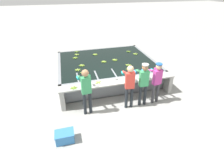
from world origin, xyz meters
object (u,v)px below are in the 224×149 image
Objects in this scene: worker_0 at (86,88)px; banana_bunch_floating_12 at (75,58)px; worker_1 at (130,83)px; banana_bunch_floating_9 at (104,62)px; banana_bunch_floating_0 at (129,51)px; banana_bunch_floating_8 at (128,65)px; worker_3 at (157,79)px; banana_bunch_ledge_0 at (98,82)px; banana_bunch_floating_2 at (87,79)px; banana_bunch_floating_6 at (95,54)px; banana_bunch_floating_1 at (115,60)px; banana_bunch_floating_4 at (83,73)px; banana_bunch_floating_7 at (135,54)px; banana_bunch_floating_3 at (77,55)px; banana_bunch_floating_11 at (78,70)px; banana_bunch_ledge_1 at (74,88)px; crate at (65,137)px; banana_bunch_floating_13 at (77,52)px; knife_0 at (118,80)px; knife_1 at (155,76)px; worker_2 at (144,81)px; banana_bunch_floating_5 at (82,65)px; banana_bunch_floating_10 at (129,69)px.

banana_bunch_floating_12 is at bearing 91.54° from worker_0.
worker_1 reaches higher than banana_bunch_floating_9.
worker_0 is 6.17× the size of banana_bunch_floating_12.
banana_bunch_floating_8 is at bearing -110.59° from banana_bunch_floating_0.
worker_3 is 6.26× the size of banana_bunch_ledge_0.
banana_bunch_floating_2 is 2.68m from banana_bunch_floating_6.
banana_bunch_floating_1 is 2.22m from banana_bunch_floating_2.
banana_bunch_floating_4 and banana_bunch_floating_7 have the same top height.
banana_bunch_floating_1 is 2.12m from banana_bunch_floating_3.
banana_bunch_floating_1 is 2.01m from banana_bunch_floating_12.
banana_bunch_floating_6 is at bearing 57.28° from banana_bunch_floating_11.
worker_1 reaches higher than banana_bunch_floating_7.
worker_0 reaches higher than banana_bunch_floating_2.
banana_bunch_floating_11 is 1.01× the size of banana_bunch_ledge_1.
banana_bunch_floating_1 reaches higher than crate.
worker_0 reaches higher than banana_bunch_floating_6.
banana_bunch_floating_6 is 0.51× the size of crate.
banana_bunch_floating_13 reaches higher than knife_0.
knife_1 is at bearing -94.30° from banana_bunch_floating_7.
banana_bunch_floating_9 is (1.02, 1.48, -0.00)m from banana_bunch_floating_2.
worker_2 is 5.80× the size of knife_1.
worker_0 is at bearing -134.90° from banana_bunch_floating_7.
banana_bunch_floating_3 is 3.37m from banana_bunch_ledge_1.
banana_bunch_floating_1 reaches higher than knife_1.
banana_bunch_floating_0 is 0.98× the size of banana_bunch_floating_6.
worker_3 is 2.99m from banana_bunch_floating_4.
banana_bunch_floating_3 is at bearing 80.04° from crate.
banana_bunch_floating_1 and banana_bunch_floating_12 have the same top height.
crate is at bearing -141.62° from knife_0.
worker_0 is at bearing -90.32° from banana_bunch_floating_3.
banana_bunch_floating_11 is at bearing 144.90° from worker_3.
banana_bunch_ledge_0 is 0.94× the size of banana_bunch_ledge_1.
banana_bunch_floating_6 is at bearing 55.57° from banana_bunch_floating_5.
banana_bunch_floating_10 is at bearing -55.28° from banana_bunch_floating_13.
banana_bunch_floating_5 is at bearing -172.15° from banana_bunch_floating_1.
banana_bunch_floating_12 is (-0.18, 1.77, -0.00)m from banana_bunch_floating_4.
banana_bunch_floating_8 is (2.10, 0.23, 0.00)m from banana_bunch_floating_4.
banana_bunch_floating_11 is at bearing -151.07° from banana_bunch_floating_0.
knife_0 is 0.64× the size of crate.
crate is at bearing -159.94° from worker_2.
banana_bunch_floating_0 reaches higher than knife_0.
banana_bunch_floating_11 is at bearing -117.44° from banana_bunch_floating_5.
banana_bunch_floating_6 is at bearing 107.21° from worker_2.
banana_bunch_floating_0 is (2.83, 3.52, -0.20)m from worker_0.
banana_bunch_floating_3 is 3.24m from banana_bunch_ledge_0.
worker_1 is 6.12× the size of banana_bunch_floating_9.
crate is (-2.59, -3.66, -0.68)m from banana_bunch_floating_1.
worker_2 is at bearing -57.39° from banana_bunch_floating_12.
worker_2 is 6.04× the size of banana_bunch_floating_6.
banana_bunch_floating_12 is 0.93m from banana_bunch_floating_13.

